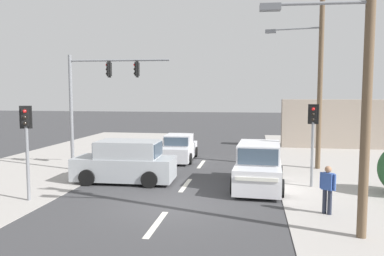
{
  "coord_description": "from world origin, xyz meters",
  "views": [
    {
      "loc": [
        2.9,
        -12.84,
        3.98
      ],
      "look_at": [
        0.12,
        4.0,
        2.44
      ],
      "focal_mm": 35.0,
      "sensor_mm": 36.0,
      "label": 1
    }
  ],
  "objects_px": {
    "pedestal_signal_left_kerb": "(27,137)",
    "suv_kerbside_parked": "(126,163)",
    "pedestal_signal_right_kerb": "(313,131)",
    "sedan_oncoming_near": "(179,149)",
    "pedestrian_at_kerb": "(328,187)",
    "utility_pole_foreground_right": "(363,64)",
    "utility_pole_midground_right": "(318,65)",
    "traffic_signal_mast": "(95,91)",
    "suv_oncoming_mid": "(259,167)"
  },
  "relations": [
    {
      "from": "sedan_oncoming_near",
      "to": "utility_pole_foreground_right",
      "type": "bearing_deg",
      "value": -57.24
    },
    {
      "from": "utility_pole_foreground_right",
      "to": "suv_kerbside_parked",
      "type": "distance_m",
      "value": 10.81
    },
    {
      "from": "utility_pole_foreground_right",
      "to": "pedestal_signal_right_kerb",
      "type": "height_order",
      "value": "utility_pole_foreground_right"
    },
    {
      "from": "suv_kerbside_parked",
      "to": "utility_pole_foreground_right",
      "type": "bearing_deg",
      "value": -31.97
    },
    {
      "from": "pedestal_signal_left_kerb",
      "to": "suv_kerbside_parked",
      "type": "bearing_deg",
      "value": 53.82
    },
    {
      "from": "utility_pole_midground_right",
      "to": "traffic_signal_mast",
      "type": "height_order",
      "value": "utility_pole_midground_right"
    },
    {
      "from": "traffic_signal_mast",
      "to": "utility_pole_foreground_right",
      "type": "bearing_deg",
      "value": -34.81
    },
    {
      "from": "pedestrian_at_kerb",
      "to": "pedestal_signal_left_kerb",
      "type": "bearing_deg",
      "value": -179.22
    },
    {
      "from": "utility_pole_foreground_right",
      "to": "pedestal_signal_left_kerb",
      "type": "height_order",
      "value": "utility_pole_foreground_right"
    },
    {
      "from": "pedestal_signal_right_kerb",
      "to": "suv_kerbside_parked",
      "type": "relative_size",
      "value": 0.78
    },
    {
      "from": "utility_pole_midground_right",
      "to": "suv_oncoming_mid",
      "type": "relative_size",
      "value": 2.23
    },
    {
      "from": "pedestal_signal_right_kerb",
      "to": "pedestal_signal_left_kerb",
      "type": "height_order",
      "value": "same"
    },
    {
      "from": "pedestal_signal_left_kerb",
      "to": "suv_oncoming_mid",
      "type": "distance_m",
      "value": 9.33
    },
    {
      "from": "traffic_signal_mast",
      "to": "sedan_oncoming_near",
      "type": "xyz_separation_m",
      "value": [
        3.68,
        3.68,
        -3.44
      ]
    },
    {
      "from": "utility_pole_midground_right",
      "to": "utility_pole_foreground_right",
      "type": "bearing_deg",
      "value": -92.57
    },
    {
      "from": "utility_pole_foreground_right",
      "to": "pedestrian_at_kerb",
      "type": "bearing_deg",
      "value": 101.6
    },
    {
      "from": "utility_pole_foreground_right",
      "to": "suv_oncoming_mid",
      "type": "height_order",
      "value": "utility_pole_foreground_right"
    },
    {
      "from": "utility_pole_foreground_right",
      "to": "pedestrian_at_kerb",
      "type": "distance_m",
      "value": 4.36
    },
    {
      "from": "pedestal_signal_left_kerb",
      "to": "sedan_oncoming_near",
      "type": "xyz_separation_m",
      "value": [
        3.84,
        9.47,
        -1.71
      ]
    },
    {
      "from": "traffic_signal_mast",
      "to": "pedestal_signal_left_kerb",
      "type": "distance_m",
      "value": 6.04
    },
    {
      "from": "pedestal_signal_right_kerb",
      "to": "traffic_signal_mast",
      "type": "bearing_deg",
      "value": 169.86
    },
    {
      "from": "utility_pole_midground_right",
      "to": "pedestal_signal_right_kerb",
      "type": "relative_size",
      "value": 2.9
    },
    {
      "from": "utility_pole_midground_right",
      "to": "traffic_signal_mast",
      "type": "distance_m",
      "value": 11.71
    },
    {
      "from": "utility_pole_midground_right",
      "to": "pedestrian_at_kerb",
      "type": "relative_size",
      "value": 6.33
    },
    {
      "from": "pedestal_signal_left_kerb",
      "to": "suv_oncoming_mid",
      "type": "bearing_deg",
      "value": 22.45
    },
    {
      "from": "pedestrian_at_kerb",
      "to": "suv_kerbside_parked",
      "type": "bearing_deg",
      "value": 157.61
    },
    {
      "from": "traffic_signal_mast",
      "to": "pedestal_signal_left_kerb",
      "type": "height_order",
      "value": "traffic_signal_mast"
    },
    {
      "from": "pedestal_signal_right_kerb",
      "to": "suv_kerbside_parked",
      "type": "xyz_separation_m",
      "value": [
        -8.19,
        -0.39,
        -1.53
      ]
    },
    {
      "from": "traffic_signal_mast",
      "to": "sedan_oncoming_near",
      "type": "relative_size",
      "value": 1.4
    },
    {
      "from": "suv_oncoming_mid",
      "to": "pedestrian_at_kerb",
      "type": "distance_m",
      "value": 4.02
    },
    {
      "from": "pedestal_signal_left_kerb",
      "to": "suv_kerbside_parked",
      "type": "height_order",
      "value": "pedestal_signal_left_kerb"
    },
    {
      "from": "pedestal_signal_left_kerb",
      "to": "sedan_oncoming_near",
      "type": "height_order",
      "value": "pedestal_signal_left_kerb"
    },
    {
      "from": "traffic_signal_mast",
      "to": "pedestal_signal_right_kerb",
      "type": "height_order",
      "value": "traffic_signal_mast"
    },
    {
      "from": "traffic_signal_mast",
      "to": "sedan_oncoming_near",
      "type": "height_order",
      "value": "traffic_signal_mast"
    },
    {
      "from": "pedestal_signal_left_kerb",
      "to": "pedestrian_at_kerb",
      "type": "distance_m",
      "value": 10.81
    },
    {
      "from": "utility_pole_midground_right",
      "to": "pedestal_signal_right_kerb",
      "type": "distance_m",
      "value": 5.27
    },
    {
      "from": "suv_kerbside_parked",
      "to": "pedestrian_at_kerb",
      "type": "relative_size",
      "value": 2.81
    },
    {
      "from": "utility_pole_foreground_right",
      "to": "traffic_signal_mast",
      "type": "bearing_deg",
      "value": 145.19
    },
    {
      "from": "pedestal_signal_right_kerb",
      "to": "pedestrian_at_kerb",
      "type": "xyz_separation_m",
      "value": [
        -0.05,
        -3.74,
        -1.49
      ]
    },
    {
      "from": "pedestal_signal_right_kerb",
      "to": "sedan_oncoming_near",
      "type": "relative_size",
      "value": 0.83
    },
    {
      "from": "traffic_signal_mast",
      "to": "pedestal_signal_left_kerb",
      "type": "bearing_deg",
      "value": -91.52
    },
    {
      "from": "pedestrian_at_kerb",
      "to": "pedestal_signal_right_kerb",
      "type": "bearing_deg",
      "value": 89.22
    },
    {
      "from": "suv_oncoming_mid",
      "to": "pedestrian_at_kerb",
      "type": "bearing_deg",
      "value": -56.9
    },
    {
      "from": "traffic_signal_mast",
      "to": "pedestrian_at_kerb",
      "type": "height_order",
      "value": "traffic_signal_mast"
    },
    {
      "from": "pedestal_signal_right_kerb",
      "to": "utility_pole_midground_right",
      "type": "bearing_deg",
      "value": 79.16
    },
    {
      "from": "traffic_signal_mast",
      "to": "pedestrian_at_kerb",
      "type": "bearing_deg",
      "value": -28.11
    },
    {
      "from": "utility_pole_foreground_right",
      "to": "pedestal_signal_right_kerb",
      "type": "distance_m",
      "value": 6.2
    },
    {
      "from": "pedestal_signal_left_kerb",
      "to": "utility_pole_midground_right",
      "type": "bearing_deg",
      "value": 34.92
    },
    {
      "from": "suv_kerbside_parked",
      "to": "suv_oncoming_mid",
      "type": "bearing_deg",
      "value": 0.14
    },
    {
      "from": "suv_kerbside_parked",
      "to": "sedan_oncoming_near",
      "type": "distance_m",
      "value": 6.1
    }
  ]
}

